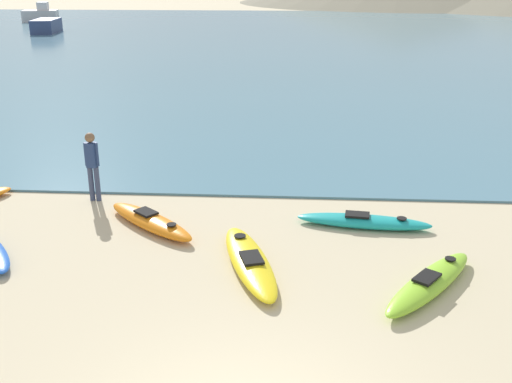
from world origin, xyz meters
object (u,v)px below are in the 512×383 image
kayak_on_sand_0 (150,221)px  kayak_on_sand_1 (364,221)px  moored_boat_0 (41,15)px  moored_boat_2 (46,26)px  kayak_on_sand_6 (250,261)px  person_near_waterline (92,162)px  kayak_on_sand_4 (430,283)px

kayak_on_sand_0 → kayak_on_sand_1: 4.82m
kayak_on_sand_0 → moored_boat_0: moored_boat_0 is taller
kayak_on_sand_0 → moored_boat_2: bearing=114.7°
kayak_on_sand_6 → moored_boat_2: bearing=116.4°
kayak_on_sand_0 → moored_boat_2: 45.64m
kayak_on_sand_1 → person_near_waterline: person_near_waterline is taller
kayak_on_sand_4 → moored_boat_2: moored_boat_2 is taller
kayak_on_sand_4 → moored_boat_0: 62.78m
person_near_waterline → kayak_on_sand_6: bearing=-38.9°
kayak_on_sand_1 → kayak_on_sand_4: kayak_on_sand_4 is taller
kayak_on_sand_4 → person_near_waterline: bearing=151.8°
kayak_on_sand_1 → moored_boat_0: (-29.01, 52.41, 0.63)m
kayak_on_sand_1 → kayak_on_sand_0: bearing=-175.8°
kayak_on_sand_6 → moored_boat_0: 60.68m
person_near_waterline → moored_boat_2: bearing=113.4°
kayak_on_sand_6 → person_near_waterline: size_ratio=1.88×
kayak_on_sand_6 → moored_boat_2: moored_boat_2 is taller
kayak_on_sand_4 → moored_boat_2: 50.41m
kayak_on_sand_4 → moored_boat_2: size_ratio=0.63×
kayak_on_sand_4 → moored_boat_2: (-24.75, 43.92, 0.49)m
kayak_on_sand_0 → moored_boat_2: (-19.04, 41.48, 0.49)m
kayak_on_sand_0 → kayak_on_sand_6: (2.38, -1.78, -0.02)m
kayak_on_sand_6 → moored_boat_2: size_ratio=0.75×
kayak_on_sand_1 → moored_boat_2: bearing=120.1°
person_near_waterline → moored_boat_0: (-22.44, 51.19, -0.24)m
kayak_on_sand_0 → person_near_waterline: bearing=138.4°
kayak_on_sand_4 → kayak_on_sand_6: (-3.32, 0.66, -0.02)m
moored_boat_0 → moored_boat_2: bearing=-65.4°
kayak_on_sand_4 → kayak_on_sand_6: bearing=168.8°
kayak_on_sand_4 → person_near_waterline: person_near_waterline is taller
kayak_on_sand_0 → person_near_waterline: person_near_waterline is taller
kayak_on_sand_6 → person_near_waterline: 5.40m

